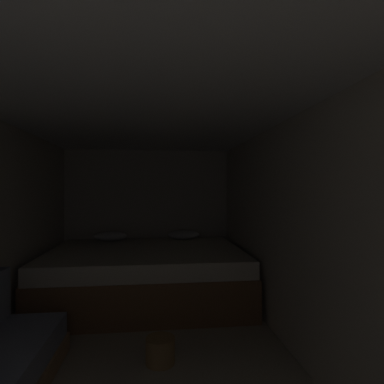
# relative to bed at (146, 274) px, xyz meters

# --- Properties ---
(ground_plane) EXTENTS (7.46, 7.46, 0.00)m
(ground_plane) POSITION_rel_bed_xyz_m (0.00, -1.75, -0.34)
(ground_plane) COLOR #A39984
(wall_back) EXTENTS (2.69, 0.05, 2.08)m
(wall_back) POSITION_rel_bed_xyz_m (0.00, 1.00, 0.70)
(wall_back) COLOR beige
(wall_back) RESTS_ON ground
(wall_right) EXTENTS (0.05, 5.46, 2.08)m
(wall_right) POSITION_rel_bed_xyz_m (1.32, -1.75, 0.70)
(wall_right) COLOR beige
(wall_right) RESTS_ON ground
(ceiling_slab) EXTENTS (2.69, 5.46, 0.05)m
(ceiling_slab) POSITION_rel_bed_xyz_m (0.00, -1.75, 1.76)
(ceiling_slab) COLOR white
(ceiling_slab) RESTS_ON wall_left
(bed) EXTENTS (2.47, 1.87, 0.81)m
(bed) POSITION_rel_bed_xyz_m (0.00, 0.00, 0.00)
(bed) COLOR brown
(bed) RESTS_ON ground
(wicker_basket) EXTENTS (0.24, 0.24, 0.21)m
(wicker_basket) POSITION_rel_bed_xyz_m (0.15, -1.56, -0.23)
(wicker_basket) COLOR olive
(wicker_basket) RESTS_ON ground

